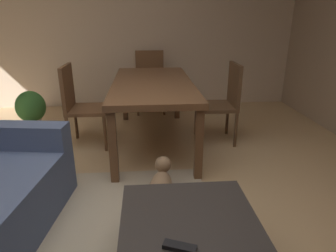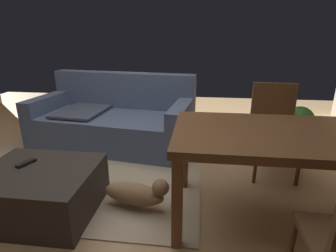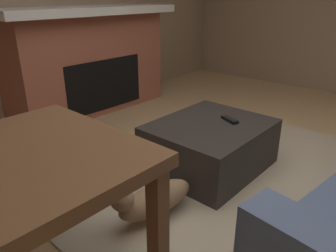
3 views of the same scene
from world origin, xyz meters
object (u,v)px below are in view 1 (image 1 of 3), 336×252
(tv_remote, at_px, (180,247))
(dining_chair_north, at_px, (79,102))
(dining_chair_south, at_px, (224,99))
(small_dog, at_px, (161,186))
(dining_table, at_px, (153,88))
(potted_plant, at_px, (31,109))
(dining_chair_east, at_px, (150,78))

(tv_remote, bearing_deg, dining_chair_north, 43.85)
(dining_chair_south, xyz_separation_m, small_dog, (-1.24, 0.82, -0.37))
(dining_table, xyz_separation_m, small_dog, (-1.25, -0.01, -0.51))
(potted_plant, xyz_separation_m, small_dog, (-1.77, -1.58, -0.14))
(dining_chair_north, bearing_deg, dining_chair_east, -31.89)
(tv_remote, bearing_deg, potted_plant, 52.71)
(small_dog, bearing_deg, dining_chair_east, 0.34)
(dining_chair_south, height_order, small_dog, dining_chair_south)
(tv_remote, height_order, dining_chair_north, dining_chair_north)
(dining_chair_north, relative_size, small_dog, 1.62)
(dining_chair_east, distance_m, dining_chair_north, 1.57)
(dining_chair_north, xyz_separation_m, dining_chair_south, (-0.00, -1.66, 0.00))
(tv_remote, distance_m, dining_chair_south, 2.30)
(dining_table, xyz_separation_m, dining_chair_north, (-0.00, 0.83, -0.14))
(small_dog, bearing_deg, tv_remote, -177.44)
(dining_table, xyz_separation_m, potted_plant, (0.52, 1.57, -0.37))
(tv_remote, distance_m, dining_chair_north, 2.34)
(dining_table, bearing_deg, dining_chair_north, 90.01)
(dining_chair_east, bearing_deg, dining_chair_north, 148.11)
(dining_chair_east, bearing_deg, small_dog, -179.66)
(dining_table, bearing_deg, potted_plant, 71.52)
(dining_chair_north, bearing_deg, potted_plant, 54.60)
(potted_plant, distance_m, small_dog, 2.38)
(small_dog, bearing_deg, dining_table, 0.66)
(tv_remote, relative_size, dining_table, 0.08)
(dining_chair_east, bearing_deg, potted_plant, 117.30)
(potted_plant, relative_size, small_dog, 0.93)
(dining_chair_north, bearing_deg, tv_remote, -157.68)
(tv_remote, relative_size, dining_chair_east, 0.17)
(dining_table, height_order, potted_plant, dining_table)
(tv_remote, height_order, potted_plant, potted_plant)
(dining_table, relative_size, potted_plant, 3.55)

